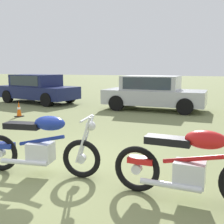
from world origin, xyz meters
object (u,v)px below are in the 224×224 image
(motorcycle_red, at_px, (190,166))
(traffic_cone, at_px, (19,110))
(car_navy, at_px, (37,87))
(car_silver, at_px, (153,91))
(motorcycle_blue, at_px, (41,145))

(motorcycle_red, relative_size, traffic_cone, 3.67)
(car_navy, distance_m, car_silver, 6.01)
(car_navy, xyz_separation_m, car_silver, (6.01, -0.03, 0.00))
(motorcycle_red, height_order, traffic_cone, motorcycle_red)
(motorcycle_blue, xyz_separation_m, car_navy, (-6.18, 7.78, 0.30))
(motorcycle_blue, bearing_deg, car_navy, 117.36)
(car_navy, height_order, car_silver, same)
(motorcycle_blue, xyz_separation_m, car_silver, (-0.17, 7.75, 0.30))
(motorcycle_blue, height_order, traffic_cone, motorcycle_blue)
(motorcycle_blue, bearing_deg, motorcycle_red, -10.91)
(motorcycle_red, distance_m, car_silver, 8.16)
(traffic_cone, bearing_deg, motorcycle_blue, -44.90)
(motorcycle_blue, relative_size, motorcycle_red, 0.99)
(motorcycle_blue, xyz_separation_m, motorcycle_red, (2.39, 0.01, -0.00))
(car_navy, relative_size, car_silver, 1.04)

